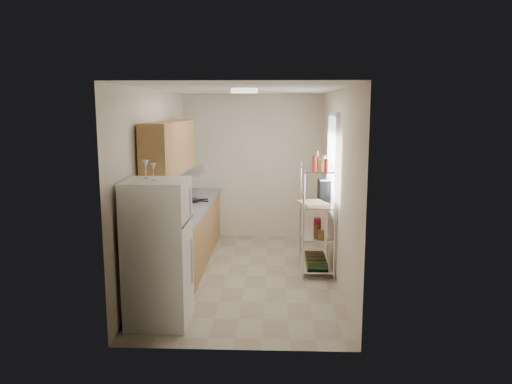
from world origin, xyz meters
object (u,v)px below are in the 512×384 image
(frying_pan_large, at_px, (190,200))
(cutting_board, at_px, (313,203))
(refrigerator, at_px, (158,253))
(espresso_machine, at_px, (324,188))
(rice_cooker, at_px, (183,200))

(frying_pan_large, distance_m, cutting_board, 1.99)
(refrigerator, relative_size, frying_pan_large, 5.83)
(cutting_board, bearing_deg, refrigerator, -136.19)
(refrigerator, distance_m, cutting_board, 2.52)
(cutting_board, xyz_separation_m, espresso_machine, (0.20, 0.47, 0.14))
(refrigerator, bearing_deg, rice_cooker, 92.84)
(rice_cooker, bearing_deg, refrigerator, -87.16)
(refrigerator, distance_m, espresso_machine, 3.00)
(refrigerator, distance_m, rice_cooker, 2.02)
(cutting_board, bearing_deg, espresso_machine, 66.85)
(frying_pan_large, xyz_separation_m, espresso_machine, (2.06, -0.22, 0.24))
(cutting_board, relative_size, espresso_machine, 1.49)
(rice_cooker, xyz_separation_m, espresso_machine, (2.11, 0.20, 0.15))
(rice_cooker, relative_size, frying_pan_large, 1.02)
(espresso_machine, bearing_deg, cutting_board, -118.18)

